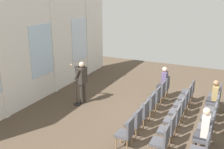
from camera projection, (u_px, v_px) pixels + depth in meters
name	position (u px, v px, depth m)	size (l,w,h in m)	color
ground_plane	(185.00, 126.00, 8.96)	(15.47, 15.47, 0.00)	brown
rear_partition	(40.00, 44.00, 10.75)	(10.79, 0.14, 4.59)	silver
speaker	(82.00, 79.00, 10.52)	(0.52, 0.69, 1.71)	#332D28
mic_stand	(77.00, 97.00, 10.55)	(0.28, 0.28, 1.55)	black
chair_r0_c0	(127.00, 132.00, 7.52)	(0.46, 0.44, 0.94)	olive
chair_r0_c1	(135.00, 121.00, 8.12)	(0.46, 0.44, 0.94)	olive
chair_r0_c2	(143.00, 112.00, 8.72)	(0.46, 0.44, 0.94)	olive
chair_r0_c3	(149.00, 105.00, 9.32)	(0.46, 0.44, 0.94)	olive
chair_r0_c4	(155.00, 98.00, 9.92)	(0.46, 0.44, 0.94)	olive
chair_r0_c5	(160.00, 92.00, 10.52)	(0.46, 0.44, 0.94)	olive
chair_r0_c6	(165.00, 86.00, 11.12)	(0.46, 0.44, 0.94)	olive
audience_r0_c6	(163.00, 81.00, 11.09)	(0.36, 0.39, 1.37)	#2D2D33
chair_r1_c0	(162.00, 140.00, 7.10)	(0.46, 0.44, 0.94)	olive
chair_r1_c1	(169.00, 128.00, 7.70)	(0.46, 0.44, 0.94)	olive
chair_r1_c2	(174.00, 119.00, 8.30)	(0.46, 0.44, 0.94)	olive
chair_r1_c3	(179.00, 110.00, 8.90)	(0.46, 0.44, 0.94)	olive
chair_r1_c4	(183.00, 102.00, 9.50)	(0.46, 0.44, 0.94)	olive
chair_r1_c5	(187.00, 96.00, 10.10)	(0.46, 0.44, 0.94)	olive
chair_r1_c6	(190.00, 90.00, 10.70)	(0.46, 0.44, 0.94)	olive
chair_r2_c0	(202.00, 149.00, 6.68)	(0.46, 0.44, 0.94)	olive
chair_r2_c1	(206.00, 136.00, 7.28)	(0.46, 0.44, 0.94)	olive
audience_r2_c1	(203.00, 128.00, 7.25)	(0.36, 0.39, 1.38)	#2D2D33
chair_r2_c2	(209.00, 125.00, 7.88)	(0.46, 0.44, 0.94)	olive
chair_r2_c3	(211.00, 116.00, 8.48)	(0.46, 0.44, 0.94)	olive
chair_r2_c4	(213.00, 108.00, 9.08)	(0.46, 0.44, 0.94)	olive
chair_r2_c5	(215.00, 100.00, 9.68)	(0.46, 0.44, 0.94)	olive
audience_r2_c5	(213.00, 95.00, 9.66)	(0.36, 0.39, 1.30)	#2D2D33
chair_r2_c6	(217.00, 94.00, 10.28)	(0.46, 0.44, 0.94)	olive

